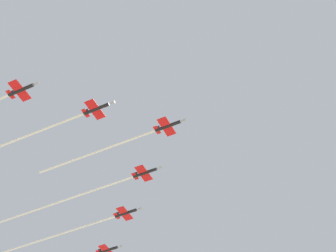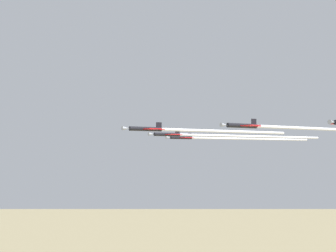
# 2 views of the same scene
# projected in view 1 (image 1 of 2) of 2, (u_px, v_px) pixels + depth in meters

# --- Properties ---
(jet_lead) EXTENTS (23.46, 59.12, 2.61)m
(jet_lead) POSITION_uv_depth(u_px,v_px,m) (125.00, 142.00, 202.01)
(jet_lead) COLOR black
(jet_port_inner) EXTENTS (31.35, 81.32, 2.61)m
(jet_port_inner) POSITION_uv_depth(u_px,v_px,m) (83.00, 194.00, 221.72)
(jet_port_inner) COLOR black
(jet_starboard_inner) EXTENTS (31.45, 81.60, 2.61)m
(jet_starboard_inner) POSITION_uv_depth(u_px,v_px,m) (29.00, 135.00, 199.09)
(jet_starboard_inner) COLOR black
(jet_port_outer) EXTENTS (29.11, 75.00, 2.61)m
(jet_port_outer) POSITION_uv_depth(u_px,v_px,m) (75.00, 229.00, 237.27)
(jet_port_outer) COLOR black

